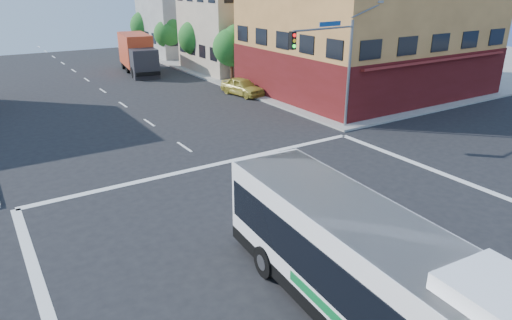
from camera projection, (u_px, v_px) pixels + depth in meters
ground at (328, 246)px, 16.98m from camera, size 120.00×120.00×0.00m
sidewalk_ne at (355, 54)px, 61.97m from camera, size 50.00×50.00×0.15m
corner_building_ne at (368, 23)px, 39.36m from camera, size 18.10×15.44×14.00m
building_east_near at (245, 28)px, 50.55m from camera, size 12.06×10.06×9.00m
building_east_far at (192, 16)px, 61.38m from camera, size 12.06×10.06×10.00m
signal_mast_ne at (332, 55)px, 28.06m from camera, size 7.91×1.13×8.07m
street_tree_a at (233, 45)px, 43.59m from camera, size 3.60×3.60×5.53m
street_tree_b at (196, 36)px, 49.82m from camera, size 3.80×3.80×5.79m
street_tree_c at (168, 32)px, 56.22m from camera, size 3.40×3.40×5.29m
street_tree_d at (146, 24)px, 62.36m from camera, size 4.00×4.00×6.03m
transit_bus at (384, 284)px, 11.85m from camera, size 3.55×12.77×3.73m
box_truck at (138, 54)px, 49.01m from camera, size 3.75×9.17×4.01m
parked_car at (242, 87)px, 39.47m from camera, size 2.50×4.65×1.50m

